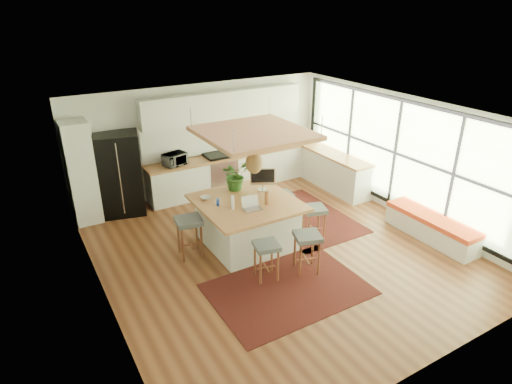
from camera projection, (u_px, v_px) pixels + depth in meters
floor at (278, 250)px, 8.54m from camera, size 7.00×7.00×0.00m
ceiling at (281, 115)px, 7.44m from camera, size 7.00×7.00×0.00m
wall_back at (202, 139)px, 10.75m from camera, size 6.50×0.00×6.50m
wall_front at (437, 286)px, 5.23m from camera, size 6.50×0.00×6.50m
wall_left at (97, 230)px, 6.49m from camera, size 0.00×7.00×7.00m
wall_right at (403, 157)px, 9.49m from camera, size 0.00×7.00×7.00m
window_wall at (403, 155)px, 9.46m from camera, size 0.10×6.20×2.60m
pantry at (81, 173)px, 9.23m from camera, size 0.55×0.60×2.25m
back_counter_base at (228, 173)px, 11.12m from camera, size 4.20×0.60×0.88m
back_counter_top at (228, 156)px, 10.93m from camera, size 4.24×0.64×0.05m
backsplash at (222, 136)px, 10.99m from camera, size 4.20×0.02×0.80m
upper_cabinets at (224, 105)px, 10.53m from camera, size 4.20×0.34×0.70m
range at (220, 172)px, 10.98m from camera, size 0.76×0.62×1.00m
right_counter_base at (331, 170)px, 11.29m from camera, size 0.60×2.50×0.88m
right_counter_top at (332, 153)px, 11.10m from camera, size 0.64×2.54×0.05m
window_bench at (431, 227)px, 8.86m from camera, size 0.52×2.00×0.50m
ceiling_panel at (254, 147)px, 7.88m from camera, size 1.86×1.86×0.80m
rug_near at (288, 289)px, 7.38m from camera, size 2.60×1.80×0.01m
rug_right at (303, 217)px, 9.80m from camera, size 1.80×2.60×0.01m
fridge at (120, 175)px, 9.68m from camera, size 1.08×0.93×1.88m
island at (247, 222)px, 8.60m from camera, size 1.85×1.85×0.93m
stool_near_left at (266, 261)px, 7.54m from camera, size 0.50×0.50×0.70m
stool_near_right at (307, 254)px, 7.76m from camera, size 0.56×0.56×0.75m
stool_right_front at (314, 224)px, 8.77m from camera, size 0.55×0.55×0.73m
stool_right_back at (282, 207)px, 9.48m from camera, size 0.44×0.44×0.69m
stool_left_side at (190, 239)px, 8.22m from camera, size 0.53×0.53×0.79m
laptop at (253, 204)px, 8.04m from camera, size 0.37×0.39×0.25m
monitor at (263, 178)px, 8.80m from camera, size 0.55×0.41×0.48m
microwave at (175, 158)px, 10.18m from camera, size 0.59×0.43×0.36m
island_plant at (235, 178)px, 8.85m from camera, size 0.72×0.76×0.49m
island_bowl at (206, 198)px, 8.50m from camera, size 0.21×0.21×0.05m
island_bottle_0 at (219, 201)px, 8.20m from camera, size 0.07×0.07×0.19m
island_bottle_1 at (232, 204)px, 8.07m from camera, size 0.07×0.07×0.19m
island_bottle_2 at (266, 200)px, 8.25m from camera, size 0.07×0.07×0.19m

